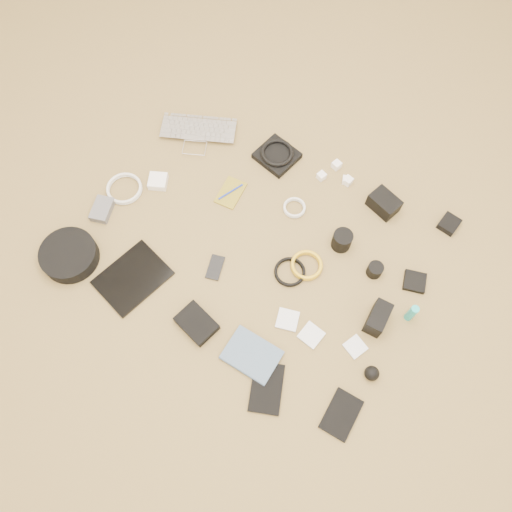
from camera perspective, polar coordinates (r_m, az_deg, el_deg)
The scene contains 33 objects.
laptop at distance 2.29m, azimuth -6.77°, elevation 13.24°, with size 0.33×0.23×0.03m, color #B7B6BB.
headphone_pouch at distance 2.21m, azimuth 2.41°, elevation 11.38°, with size 0.16×0.15×0.03m, color black.
headphones at distance 2.20m, azimuth 2.43°, elevation 11.73°, with size 0.14×0.14×0.02m, color black.
charger_a at distance 2.21m, azimuth 9.19°, elevation 10.22°, with size 0.03×0.03×0.03m, color white.
charger_b at distance 2.18m, azimuth 10.26°, elevation 8.52°, with size 0.03×0.03×0.03m, color white.
charger_c at distance 2.17m, azimuth 10.46°, elevation 8.45°, with size 0.03×0.03×0.03m, color white.
charger_d at distance 2.17m, azimuth 7.49°, elevation 9.05°, with size 0.03×0.03×0.03m, color white.
dslr_camera at distance 2.13m, azimuth 14.42°, elevation 5.86°, with size 0.12×0.08×0.07m, color black.
lens_pouch at distance 2.19m, azimuth 21.20°, elevation 3.45°, with size 0.07×0.08×0.03m, color black.
notebook_olive at distance 2.13m, azimuth -2.91°, elevation 7.24°, with size 0.09×0.14×0.01m, color olive.
pen_blue at distance 2.12m, azimuth -2.92°, elevation 7.34°, with size 0.01×0.01×0.12m, color #152AAC.
cable_white_a at distance 2.09m, azimuth 4.40°, elevation 5.45°, with size 0.09×0.09×0.01m, color silver.
lens_a at distance 2.00m, azimuth 9.79°, elevation 1.78°, with size 0.08×0.08×0.08m, color black.
lens_b at distance 1.99m, azimuth 13.43°, elevation -1.55°, with size 0.06×0.06×0.06m, color black.
card_reader at distance 2.03m, azimuth 17.67°, elevation -2.80°, with size 0.08×0.08×0.02m, color black.
power_brick at distance 2.18m, azimuth -11.14°, elevation 8.38°, with size 0.08×0.08×0.03m, color white.
cable_white_b at distance 2.20m, azimuth -14.77°, elevation 7.37°, with size 0.15×0.15×0.01m, color silver.
cable_black at distance 1.96m, azimuth 3.87°, elevation -1.89°, with size 0.12×0.12×0.01m, color black.
cable_yellow at distance 1.98m, azimuth 5.78°, elevation -1.14°, with size 0.13×0.13×0.01m, color gold.
flash at distance 1.91m, azimuth 13.75°, elevation -6.91°, with size 0.06×0.12×0.09m, color black.
lens_cleaner at distance 1.94m, azimuth 17.35°, elevation -6.24°, with size 0.03×0.03×0.10m, color #1BB0B0.
battery_charger at distance 2.16m, azimuth -17.17°, elevation 5.12°, with size 0.07×0.11×0.03m, color #58585D.
tablet at distance 2.01m, azimuth -13.92°, elevation -2.43°, with size 0.20×0.26×0.01m, color black.
phone at distance 1.97m, azimuth -4.68°, elevation -1.31°, with size 0.05×0.10×0.01m, color black.
filter_case_left at distance 1.90m, azimuth 3.62°, elevation -7.28°, with size 0.08×0.08×0.01m, color silver.
filter_case_mid at distance 1.89m, azimuth 6.33°, elevation -8.98°, with size 0.08×0.08×0.01m, color silver.
filter_case_right at distance 1.90m, azimuth 11.27°, elevation -10.14°, with size 0.07×0.07×0.01m, color silver.
air_blower at distance 1.87m, azimuth 13.10°, elevation -12.92°, with size 0.05×0.05×0.05m, color black.
headphone_case at distance 2.09m, azimuth -20.56°, elevation 0.08°, with size 0.22×0.22×0.06m, color black.
drive_case at distance 1.89m, azimuth -6.80°, elevation -7.65°, with size 0.15×0.10×0.04m, color black.
paperback at distance 1.84m, azimuth -1.72°, elevation -13.13°, with size 0.15×0.19×0.02m, color #485F7B.
notebook_black_a at distance 1.84m, azimuth 1.22°, elevation -14.83°, with size 0.11×0.18×0.01m, color black.
notebook_black_b at distance 1.85m, azimuth 9.73°, elevation -17.41°, with size 0.10×0.16×0.01m, color black.
Camera 1 is at (0.40, -0.72, 1.82)m, focal length 35.00 mm.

